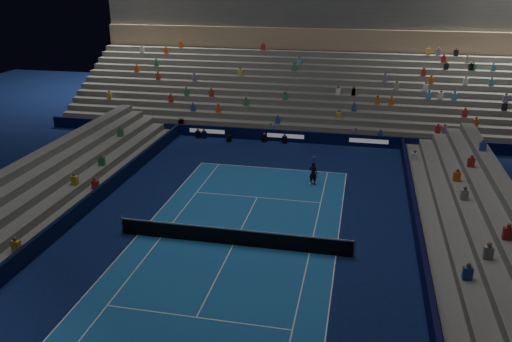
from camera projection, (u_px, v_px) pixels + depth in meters
The scene contains 11 objects.
ground at pixel (233, 245), 27.93m from camera, with size 90.00×90.00×0.00m, color #0B1744.
court_surface at pixel (233, 245), 27.93m from camera, with size 10.97×23.77×0.01m, color #1C599C.
sponsor_barrier_far at pixel (286, 136), 44.64m from camera, with size 44.00×0.25×1.00m, color black.
sponsor_barrier_east at pixel (422, 256), 25.90m from camera, with size 0.25×37.00×1.00m, color black.
sponsor_barrier_west at pixel (68, 220), 29.60m from camera, with size 0.25×37.00×1.00m, color black.
grandstand_main at pixel (301, 81), 52.19m from camera, with size 44.00×15.20×11.20m.
grandstand_east at pixel (497, 256), 25.09m from camera, with size 5.00×37.00×2.50m.
grandstand_west at pixel (13, 208), 30.11m from camera, with size 5.00×37.00×2.50m.
tennis_net at pixel (233, 237), 27.75m from camera, with size 12.90×0.10×1.10m.
tennis_player at pixel (313, 173), 35.57m from camera, with size 0.59×0.39×1.62m, color black.
broadcast_camera at pixel (229, 138), 44.80m from camera, with size 0.52×0.91×0.54m.
Camera 1 is at (6.24, -23.85, 13.78)m, focal length 36.48 mm.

